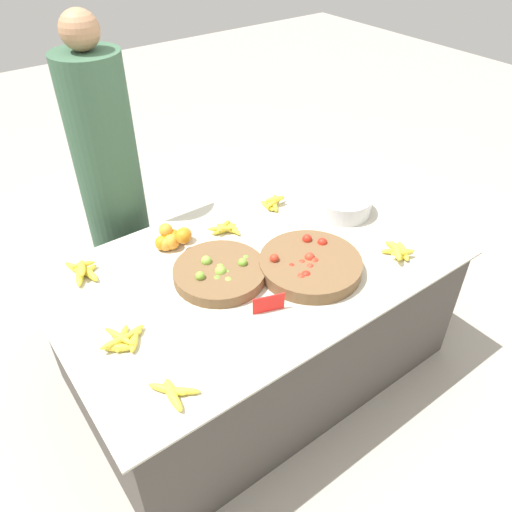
{
  "coord_description": "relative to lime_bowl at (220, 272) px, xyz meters",
  "views": [
    {
      "loc": [
        -1.09,
        -1.47,
        2.2
      ],
      "look_at": [
        0.0,
        0.0,
        0.76
      ],
      "focal_mm": 35.0,
      "sensor_mm": 36.0,
      "label": 1
    }
  ],
  "objects": [
    {
      "name": "market_table",
      "position": [
        0.19,
        -0.02,
        -0.38
      ],
      "size": [
        1.89,
        1.16,
        0.71
      ],
      "color": "#4C4742",
      "rests_on": "ground_plane"
    },
    {
      "name": "ground_plane",
      "position": [
        0.19,
        -0.02,
        -0.74
      ],
      "size": [
        12.0,
        12.0,
        0.0
      ],
      "primitive_type": "plane",
      "color": "#ADA599"
    },
    {
      "name": "price_sign",
      "position": [
        0.04,
        -0.31,
        0.01
      ],
      "size": [
        0.13,
        0.05,
        0.08
      ],
      "rotation": [
        0.0,
        0.0,
        -0.34
      ],
      "color": "red",
      "rests_on": "market_table"
    },
    {
      "name": "orange_pile",
      "position": [
        -0.06,
        0.33,
        0.02
      ],
      "size": [
        0.19,
        0.18,
        0.13
      ],
      "color": "orange",
      "rests_on": "market_table"
    },
    {
      "name": "lime_bowl",
      "position": [
        0.0,
        0.0,
        0.0
      ],
      "size": [
        0.42,
        0.42,
        0.09
      ],
      "color": "brown",
      "rests_on": "market_table"
    },
    {
      "name": "banana_bunch_middle_right",
      "position": [
        0.22,
        0.28,
        -0.01
      ],
      "size": [
        0.16,
        0.15,
        0.05
      ],
      "color": "yellow",
      "rests_on": "market_table"
    },
    {
      "name": "banana_bunch_back_center",
      "position": [
        0.79,
        -0.37,
        -0.01
      ],
      "size": [
        0.17,
        0.18,
        0.06
      ],
      "color": "yellow",
      "rests_on": "market_table"
    },
    {
      "name": "banana_bunch_middle_left",
      "position": [
        -0.49,
        -0.44,
        -0.01
      ],
      "size": [
        0.16,
        0.18,
        0.03
      ],
      "color": "yellow",
      "rests_on": "market_table"
    },
    {
      "name": "banana_bunch_front_right",
      "position": [
        0.57,
        0.33,
        -0.01
      ],
      "size": [
        0.16,
        0.15,
        0.06
      ],
      "color": "yellow",
      "rests_on": "market_table"
    },
    {
      "name": "banana_bunch_front_center",
      "position": [
        -0.52,
        -0.11,
        -0.01
      ],
      "size": [
        0.2,
        0.18,
        0.05
      ],
      "color": "yellow",
      "rests_on": "market_table"
    },
    {
      "name": "tomato_basket",
      "position": [
        0.36,
        -0.21,
        0.0
      ],
      "size": [
        0.48,
        0.48,
        0.1
      ],
      "color": "brown",
      "rests_on": "market_table"
    },
    {
      "name": "metal_bowl",
      "position": [
        0.83,
        0.06,
        0.02
      ],
      "size": [
        0.3,
        0.3,
        0.1
      ],
      "color": "silver",
      "rests_on": "market_table"
    },
    {
      "name": "vendor_person",
      "position": [
        -0.13,
        0.85,
        0.06
      ],
      "size": [
        0.33,
        0.33,
        1.72
      ],
      "color": "#385B42",
      "rests_on": "ground_plane"
    },
    {
      "name": "banana_bunch_front_left",
      "position": [
        -0.5,
        0.39,
        -0.01
      ],
      "size": [
        0.14,
        0.22,
        0.06
      ],
      "color": "yellow",
      "rests_on": "market_table"
    }
  ]
}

